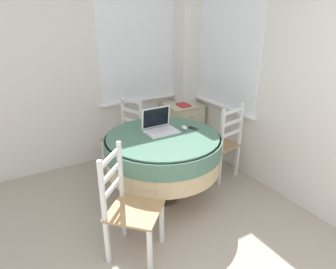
% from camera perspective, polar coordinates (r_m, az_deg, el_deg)
% --- Properties ---
extents(corner_room_shell, '(4.13, 5.12, 2.55)m').
position_cam_1_polar(corner_room_shell, '(3.15, 4.60, 10.52)').
color(corner_room_shell, silver).
rests_on(corner_room_shell, ground_plane).
extents(round_dining_table, '(1.21, 1.21, 0.75)m').
position_cam_1_polar(round_dining_table, '(3.13, -0.97, -2.98)').
color(round_dining_table, '#4C3D2D').
rests_on(round_dining_table, ground_plane).
extents(laptop, '(0.33, 0.26, 0.24)m').
position_cam_1_polar(laptop, '(3.15, -1.60, 1.52)').
color(laptop, white).
rests_on(laptop, round_dining_table).
extents(computer_mouse, '(0.05, 0.09, 0.04)m').
position_cam_1_polar(computer_mouse, '(3.21, 3.14, 1.29)').
color(computer_mouse, white).
rests_on(computer_mouse, round_dining_table).
extents(cell_phone, '(0.08, 0.13, 0.01)m').
position_cam_1_polar(cell_phone, '(3.25, 4.74, 1.22)').
color(cell_phone, '#2D2D33').
rests_on(cell_phone, round_dining_table).
extents(dining_chair_near_back_window, '(0.52, 0.50, 0.95)m').
position_cam_1_polar(dining_chair_near_back_window, '(3.86, -8.17, -0.40)').
color(dining_chair_near_back_window, '#A87F51').
rests_on(dining_chair_near_back_window, ground_plane).
extents(dining_chair_near_right_window, '(0.46, 0.48, 0.95)m').
position_cam_1_polar(dining_chair_near_right_window, '(3.68, 10.11, -1.71)').
color(dining_chair_near_right_window, '#A87F51').
rests_on(dining_chair_near_right_window, ground_plane).
extents(dining_chair_camera_near, '(0.57, 0.57, 0.95)m').
position_cam_1_polar(dining_chair_camera_near, '(2.54, -7.44, -13.72)').
color(dining_chair_camera_near, '#A87F51').
rests_on(dining_chair_camera_near, ground_plane).
extents(corner_cabinet, '(0.50, 0.50, 0.69)m').
position_cam_1_polar(corner_cabinet, '(4.43, 2.73, 1.60)').
color(corner_cabinet, beige).
rests_on(corner_cabinet, ground_plane).
extents(book_on_cabinet, '(0.14, 0.19, 0.02)m').
position_cam_1_polar(book_on_cabinet, '(4.22, 2.96, 5.62)').
color(book_on_cabinet, '#BC3338').
rests_on(book_on_cabinet, corner_cabinet).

